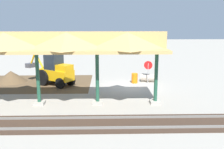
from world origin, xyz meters
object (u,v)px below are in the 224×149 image
at_px(concrete_pipe, 149,78).
at_px(traffic_barrel, 135,78).
at_px(stop_sign, 148,67).
at_px(backhoe, 55,71).

height_order(concrete_pipe, traffic_barrel, traffic_barrel).
bearing_deg(traffic_barrel, stop_sign, 174.06).
height_order(backhoe, traffic_barrel, backhoe).
height_order(stop_sign, concrete_pipe, stop_sign).
relative_size(stop_sign, traffic_barrel, 2.28).
bearing_deg(traffic_barrel, concrete_pipe, -158.91).
bearing_deg(stop_sign, backhoe, 2.65).
distance_m(backhoe, traffic_barrel, 7.22).
bearing_deg(backhoe, concrete_pipe, -172.99).
bearing_deg(traffic_barrel, backhoe, 4.09).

